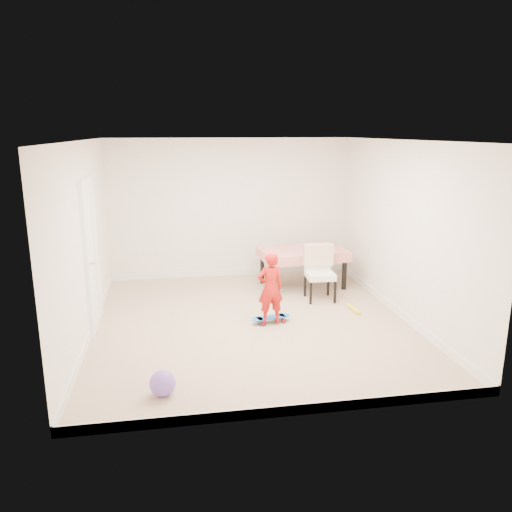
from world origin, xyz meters
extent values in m
plane|color=tan|center=(0.00, 0.00, 0.00)|extent=(5.00, 5.00, 0.00)
cube|color=white|center=(0.00, 0.00, 2.58)|extent=(4.50, 5.00, 0.04)
cube|color=white|center=(0.00, 2.48, 1.30)|extent=(4.50, 0.04, 2.60)
cube|color=white|center=(0.00, -2.48, 1.30)|extent=(4.50, 0.04, 2.60)
cube|color=white|center=(-2.23, 0.00, 1.30)|extent=(0.04, 5.00, 2.60)
cube|color=white|center=(2.23, 0.00, 1.30)|extent=(0.04, 5.00, 2.60)
cube|color=white|center=(-2.22, 0.30, 1.02)|extent=(0.11, 0.94, 2.11)
cube|color=white|center=(0.00, 2.49, 0.06)|extent=(4.50, 0.02, 0.12)
cube|color=white|center=(0.00, -2.49, 0.06)|extent=(4.50, 0.02, 0.12)
cube|color=white|center=(-2.24, 0.00, 0.06)|extent=(0.02, 5.00, 0.12)
cube|color=white|center=(2.24, 0.00, 0.06)|extent=(0.02, 5.00, 0.12)
imported|color=red|center=(0.25, -0.12, 0.52)|extent=(0.41, 0.29, 1.04)
sphere|color=#7954CB|center=(-1.25, -1.89, 0.14)|extent=(0.28, 0.28, 0.28)
cylinder|color=yellow|center=(1.65, 0.21, 0.03)|extent=(0.09, 0.40, 0.06)
camera|label=1|loc=(-1.08, -6.75, 2.73)|focal=35.00mm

